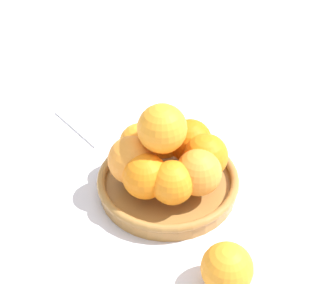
# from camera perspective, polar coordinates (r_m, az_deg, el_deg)

# --- Properties ---
(ground_plane) EXTENTS (4.00, 4.00, 0.00)m
(ground_plane) POSITION_cam_1_polar(r_m,az_deg,el_deg) (0.83, -0.00, -5.73)
(ground_plane) COLOR silver
(fruit_bowl) EXTENTS (0.25, 0.25, 0.03)m
(fruit_bowl) POSITION_cam_1_polar(r_m,az_deg,el_deg) (0.82, -0.00, -4.86)
(fruit_bowl) COLOR #A57238
(fruit_bowl) RESTS_ON ground_plane
(orange_pile) EXTENTS (0.19, 0.19, 0.14)m
(orange_pile) POSITION_cam_1_polar(r_m,az_deg,el_deg) (0.78, -0.10, -1.42)
(orange_pile) COLOR orange
(orange_pile) RESTS_ON fruit_bowl
(stray_orange) EXTENTS (0.07, 0.07, 0.07)m
(stray_orange) POSITION_cam_1_polar(r_m,az_deg,el_deg) (0.68, 7.20, -15.02)
(stray_orange) COLOR orange
(stray_orange) RESTS_ON ground_plane
(napkin_folded) EXTENTS (0.18, 0.18, 0.01)m
(napkin_folded) POSITION_cam_1_polar(r_m,az_deg,el_deg) (1.01, -7.64, 3.34)
(napkin_folded) COLOR white
(napkin_folded) RESTS_ON ground_plane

